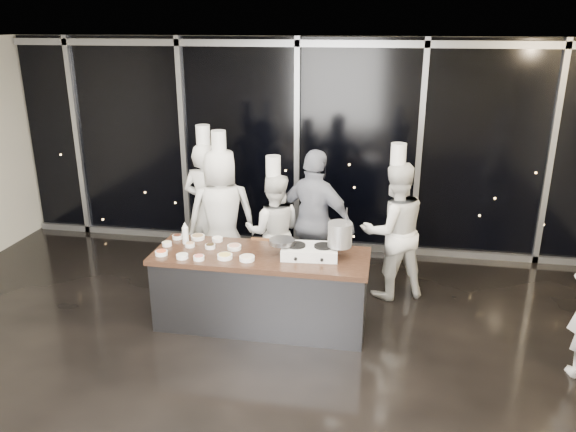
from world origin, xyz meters
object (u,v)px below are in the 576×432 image
Objects in this scene: demo_counter at (261,289)px; chef_right at (393,230)px; stock_pot at (340,234)px; chef_left at (222,216)px; stove at (310,251)px; chef_far_left at (207,208)px; frying_pan at (281,241)px; guest at (315,222)px; chef_center at (274,231)px.

chef_right is (1.48, 1.05, 0.45)m from demo_counter.
chef_right reaches higher than demo_counter.
chef_left reaches higher than stock_pot.
stove is 2.42× the size of stock_pot.
stock_pot is at bearing 0.47° from stove.
chef_far_left is at bearing 136.63° from stove.
stock_pot reaches higher than demo_counter.
frying_pan is 0.66m from stock_pot.
chef_left is at bearing 148.36° from stock_pot.
chef_left is (-0.78, 1.08, 0.48)m from demo_counter.
guest reaches higher than demo_counter.
stock_pot is at bearing 157.94° from chef_far_left.
guest is at bearing 156.26° from chef_left.
stove is at bearing 152.29° from chef_far_left.
chef_far_left is 0.37m from chef_left.
demo_counter is at bearing 177.24° from frying_pan.
demo_counter is 1.30× the size of guest.
stove is at bearing 24.07° from chef_right.
frying_pan is 1.85m from chef_far_left.
chef_center is at bearing 101.45° from frying_pan.
stock_pot is 1.19m from chef_right.
chef_far_left is (-1.63, 1.29, -0.01)m from stove.
chef_center is (-0.95, 0.96, -0.38)m from stock_pot.
stock_pot is at bearing -0.79° from frying_pan.
chef_left is at bearing 128.55° from frying_pan.
chef_right is (1.54, 0.03, 0.10)m from chef_center.
frying_pan is at bearing 112.38° from chef_left.
frying_pan is 0.24× the size of chef_far_left.
chef_center reaches higher than stove.
chef_center is 0.56m from guest.
guest is at bearing 89.24° from stove.
chef_left reaches higher than stove.
demo_counter is 1.17× the size of chef_far_left.
chef_right is at bearing 35.25° from demo_counter.
chef_right is at bearing -155.66° from guest.
guest is (1.27, -0.06, 0.01)m from chef_left.
chef_far_left is 1.58m from guest.
chef_far_left reaches higher than frying_pan.
chef_left is at bearing 151.73° from chef_far_left.
frying_pan is 1.05m from guest.
stock_pot is (0.33, 0.03, 0.21)m from stove.
demo_counter is at bearing 177.63° from stove.
chef_center is at bearing 174.18° from chef_far_left.
frying_pan is at bearing 99.42° from guest.
stock_pot reaches higher than frying_pan.
chef_left reaches higher than demo_counter.
frying_pan is (0.24, 0.01, 0.61)m from demo_counter.
chef_left is 1.16× the size of chef_center.
chef_far_left is 1.11× the size of guest.
demo_counter is 1.18× the size of chef_left.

